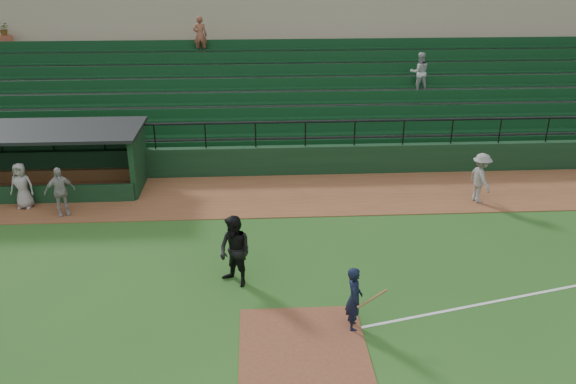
{
  "coord_description": "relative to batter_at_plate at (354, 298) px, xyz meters",
  "views": [
    {
      "loc": [
        -1.01,
        -12.38,
        8.77
      ],
      "look_at": [
        0.0,
        5.0,
        1.4
      ],
      "focal_mm": 36.68,
      "sensor_mm": 36.0,
      "label": 1
    }
  ],
  "objects": [
    {
      "name": "ground",
      "position": [
        -1.3,
        0.39,
        -0.84
      ],
      "size": [
        90.0,
        90.0,
        0.0
      ],
      "primitive_type": "plane",
      "color": "#27581C",
      "rests_on": "ground"
    },
    {
      "name": "warning_track",
      "position": [
        -1.3,
        8.39,
        -0.83
      ],
      "size": [
        40.0,
        4.0,
        0.03
      ],
      "primitive_type": "cube",
      "color": "brown",
      "rests_on": "ground"
    },
    {
      "name": "home_plate_dirt",
      "position": [
        -1.3,
        -0.61,
        -0.83
      ],
      "size": [
        3.0,
        3.0,
        0.03
      ],
      "primitive_type": "cube",
      "color": "brown",
      "rests_on": "ground"
    },
    {
      "name": "stadium_structure",
      "position": [
        -1.3,
        16.85,
        1.46
      ],
      "size": [
        38.0,
        13.08,
        6.4
      ],
      "color": "#103218",
      "rests_on": "ground"
    },
    {
      "name": "dugout",
      "position": [
        -11.05,
        9.95,
        0.49
      ],
      "size": [
        8.9,
        3.2,
        2.42
      ],
      "color": "#103218",
      "rests_on": "ground"
    },
    {
      "name": "batter_at_plate",
      "position": [
        0.0,
        0.0,
        0.0
      ],
      "size": [
        1.01,
        0.68,
        1.68
      ],
      "color": "black",
      "rests_on": "ground"
    },
    {
      "name": "umpire",
      "position": [
        -2.93,
        2.2,
        0.18
      ],
      "size": [
        1.26,
        1.24,
        2.04
      ],
      "primitive_type": "imported",
      "rotation": [
        0.0,
        0.0,
        -0.73
      ],
      "color": "black",
      "rests_on": "ground"
    },
    {
      "name": "runner",
      "position": [
        5.8,
        7.35,
        0.11
      ],
      "size": [
        0.87,
        1.29,
        1.85
      ],
      "primitive_type": "imported",
      "rotation": [
        0.0,
        0.0,
        1.73
      ],
      "color": "gray",
      "rests_on": "warning_track"
    },
    {
      "name": "dugout_player_a",
      "position": [
        -9.08,
        7.05,
        0.06
      ],
      "size": [
        1.11,
        0.85,
        1.75
      ],
      "primitive_type": "imported",
      "rotation": [
        0.0,
        0.0,
        0.47
      ],
      "color": "#ADA6A2",
      "rests_on": "warning_track"
    },
    {
      "name": "dugout_player_b",
      "position": [
        -10.61,
        7.76,
        0.03
      ],
      "size": [
        0.85,
        0.58,
        1.68
      ],
      "primitive_type": "imported",
      "rotation": [
        0.0,
        0.0,
        -0.06
      ],
      "color": "#A09B96",
      "rests_on": "warning_track"
    }
  ]
}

